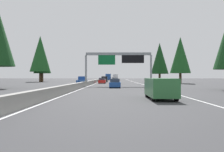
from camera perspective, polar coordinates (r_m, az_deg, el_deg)
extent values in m
plane|color=#38383A|center=(61.82, -4.13, -1.80)|extent=(320.00, 320.00, 0.00)
cube|color=gray|center=(81.77, -3.17, -1.07)|extent=(180.00, 0.56, 0.90)
cube|color=silver|center=(71.88, 5.74, -1.56)|extent=(160.00, 0.16, 0.01)
cube|color=silver|center=(71.76, -3.26, -1.56)|extent=(160.00, 0.16, 0.01)
cylinder|color=gray|center=(45.36, -6.25, 1.28)|extent=(0.36, 0.36, 5.86)
cylinder|color=gray|center=(45.55, 9.33, 1.27)|extent=(0.36, 0.36, 5.86)
cube|color=gray|center=(45.22, 1.55, 5.32)|extent=(0.50, 12.32, 0.50)
cube|color=#0C602D|center=(45.00, -1.28, 3.94)|extent=(0.12, 3.20, 1.90)
cube|color=black|center=(45.11, 5.01, 4.06)|extent=(0.16, 4.20, 1.50)
cube|color=#2D6B38|center=(19.69, 11.48, -2.64)|extent=(5.00, 1.95, 1.44)
cube|color=#2D3847|center=(17.43, 12.90, -2.14)|extent=(0.08, 1.48, 0.56)
cylinder|color=black|center=(21.26, 8.35, -4.13)|extent=(0.70, 0.24, 0.70)
cylinder|color=black|center=(21.56, 12.87, -4.07)|extent=(0.70, 0.24, 0.70)
cylinder|color=black|center=(17.91, 9.81, -4.88)|extent=(0.70, 0.24, 0.70)
cylinder|color=black|center=(18.26, 15.14, -4.79)|extent=(0.70, 0.24, 0.70)
cube|color=#1E4793|center=(39.24, 0.70, -2.02)|extent=(4.40, 1.80, 0.76)
cube|color=#2D3847|center=(39.00, 0.70, -1.06)|extent=(2.46, 1.51, 0.56)
cylinder|color=black|center=(40.66, -0.42, -2.24)|extent=(0.64, 0.22, 0.64)
cylinder|color=black|center=(40.66, 1.81, -2.24)|extent=(0.64, 0.22, 0.64)
cylinder|color=black|center=(37.85, -0.50, -2.40)|extent=(0.64, 0.22, 0.64)
cylinder|color=black|center=(37.85, 1.90, -2.40)|extent=(0.64, 0.22, 0.64)
cube|color=red|center=(62.62, -2.37, -1.30)|extent=(4.40, 1.80, 0.76)
cube|color=#2D3847|center=(62.39, -2.38, -0.70)|extent=(2.46, 1.51, 0.56)
cylinder|color=black|center=(64.08, -3.01, -1.46)|extent=(0.64, 0.22, 0.64)
cylinder|color=black|center=(64.00, -1.60, -1.46)|extent=(0.64, 0.22, 0.64)
cylinder|color=black|center=(61.27, -3.18, -1.52)|extent=(0.64, 0.22, 0.64)
cylinder|color=black|center=(61.18, -1.70, -1.52)|extent=(0.64, 0.22, 0.64)
cube|color=white|center=(123.88, 0.83, -0.16)|extent=(6.12, 2.40, 2.50)
cube|color=white|center=(128.14, 0.82, -0.29)|extent=(2.38, 2.30, 1.90)
cylinder|color=black|center=(127.97, 0.35, -0.72)|extent=(0.90, 0.28, 0.90)
cylinder|color=black|center=(127.98, 1.30, -0.72)|extent=(0.90, 0.28, 0.90)
cylinder|color=black|center=(122.19, 0.33, -0.75)|extent=(0.90, 0.28, 0.90)
cylinder|color=black|center=(122.20, 1.33, -0.75)|extent=(0.90, 0.28, 0.90)
cube|color=black|center=(77.55, -1.85, -1.01)|extent=(5.60, 2.00, 0.70)
cube|color=black|center=(78.54, -1.82, -0.41)|extent=(2.24, 1.84, 0.90)
cube|color=#2D3847|center=(78.54, -1.82, -0.35)|extent=(2.02, 1.92, 0.41)
cylinder|color=black|center=(79.44, -2.41, -1.14)|extent=(0.80, 0.28, 0.80)
cylinder|color=black|center=(79.36, -1.17, -1.14)|extent=(0.80, 0.28, 0.80)
cylinder|color=black|center=(75.75, -2.56, -1.19)|extent=(0.80, 0.28, 0.80)
cylinder|color=black|center=(75.67, -1.26, -1.19)|extent=(0.80, 0.28, 0.80)
cube|color=slate|center=(62.15, 0.71, -1.31)|extent=(4.40, 1.80, 0.76)
cube|color=#2D3847|center=(61.92, 0.71, -0.70)|extent=(2.46, 1.51, 0.56)
cylinder|color=black|center=(63.56, 0.00, -1.47)|extent=(0.64, 0.22, 0.64)
cylinder|color=black|center=(63.57, 1.42, -1.47)|extent=(0.64, 0.22, 0.64)
cylinder|color=black|center=(60.75, -0.03, -1.53)|extent=(0.64, 0.22, 0.64)
cylinder|color=black|center=(60.75, 1.46, -1.53)|extent=(0.64, 0.22, 0.64)
cube|color=#1E4793|center=(122.73, -0.88, -0.18)|extent=(11.50, 2.50, 2.90)
cube|color=#2D3847|center=(122.73, -0.88, -0.02)|extent=(11.04, 2.55, 0.84)
cylinder|color=black|center=(126.80, -1.32, -0.70)|extent=(1.00, 0.30, 1.00)
cylinder|color=black|center=(126.74, -0.33, -0.70)|extent=(1.00, 0.30, 1.00)
cylinder|color=black|center=(118.75, -1.46, -0.74)|extent=(1.00, 0.30, 1.00)
cylinder|color=black|center=(118.69, -0.40, -0.74)|extent=(1.00, 0.30, 1.00)
cube|color=silver|center=(86.19, 0.68, -0.68)|extent=(5.00, 1.95, 1.44)
cube|color=#2D3847|center=(83.89, 0.68, -0.52)|extent=(0.08, 1.48, 0.56)
cylinder|color=black|center=(87.90, 0.12, -1.07)|extent=(0.70, 0.24, 0.70)
cylinder|color=black|center=(87.90, 1.23, -1.07)|extent=(0.70, 0.24, 0.70)
cylinder|color=black|center=(84.50, 0.10, -1.11)|extent=(0.70, 0.24, 0.70)
cylinder|color=black|center=(84.51, 1.26, -1.11)|extent=(0.70, 0.24, 0.70)
cube|color=#1E4793|center=(58.10, -7.20, -1.31)|extent=(5.60, 2.00, 0.70)
cube|color=#1E4793|center=(59.09, -7.07, -0.51)|extent=(2.24, 1.84, 0.90)
cube|color=#2D3847|center=(59.09, -7.07, -0.43)|extent=(2.02, 1.92, 0.41)
cylinder|color=black|center=(60.05, -7.78, -1.47)|extent=(0.80, 0.28, 0.80)
cylinder|color=black|center=(59.83, -6.15, -1.48)|extent=(0.80, 0.28, 0.80)
cylinder|color=black|center=(56.40, -8.33, -1.56)|extent=(0.80, 0.28, 0.80)
cylinder|color=black|center=(56.16, -6.59, -1.57)|extent=(0.80, 0.28, 0.80)
cylinder|color=#4C3823|center=(65.31, 16.03, -0.52)|extent=(0.65, 0.65, 2.70)
cone|color=#194C1E|center=(65.55, 16.03, 4.86)|extent=(5.41, 5.41, 9.59)
cylinder|color=#4C3823|center=(73.03, 11.32, -0.51)|extent=(0.65, 0.65, 2.63)
cone|color=#143D19|center=(73.24, 11.32, 4.18)|extent=(5.26, 5.26, 9.33)
cylinder|color=#4C3823|center=(84.19, -16.33, -0.36)|extent=(0.68, 0.68, 2.90)
cone|color=#143D19|center=(84.41, -16.33, 4.12)|extent=(5.81, 5.81, 10.29)
cylinder|color=#4C3823|center=(84.19, -16.80, -0.17)|extent=(0.74, 0.74, 3.44)
cone|color=#194C1E|center=(84.54, -16.80, 5.13)|extent=(6.88, 6.88, 12.19)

